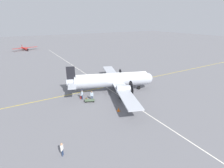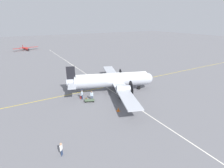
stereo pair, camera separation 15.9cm
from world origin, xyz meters
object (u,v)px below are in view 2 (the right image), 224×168
(traffic_cone, at_px, (118,109))
(suitcase_near_door, at_px, (86,99))
(airliner_main, at_px, (114,80))
(passenger_boarding, at_px, (92,95))
(ramp_agent, at_px, (82,93))
(suitcase_upright_spare, at_px, (81,97))
(crew_foreground, at_px, (61,148))
(baggage_cart, at_px, (89,100))
(light_aircraft_distant, at_px, (26,48))

(traffic_cone, bearing_deg, suitcase_near_door, -65.46)
(airliner_main, relative_size, passenger_boarding, 13.24)
(passenger_boarding, height_order, ramp_agent, ramp_agent)
(suitcase_near_door, xyz_separation_m, suitcase_upright_spare, (0.59, -1.15, 0.02))
(crew_foreground, bearing_deg, ramp_agent, 7.82)
(crew_foreground, bearing_deg, baggage_cart, 1.62)
(suitcase_upright_spare, bearing_deg, suitcase_near_door, 117.05)
(crew_foreground, distance_m, passenger_boarding, 13.92)
(suitcase_upright_spare, bearing_deg, airliner_main, 179.97)
(crew_foreground, height_order, baggage_cart, crew_foreground)
(airliner_main, distance_m, crew_foreground, 19.01)
(airliner_main, distance_m, ramp_agent, 7.13)
(suitcase_upright_spare, xyz_separation_m, baggage_cart, (-0.88, 1.93, 0.03))
(passenger_boarding, distance_m, suitcase_upright_spare, 2.33)
(crew_foreground, relative_size, baggage_cart, 0.82)
(suitcase_upright_spare, bearing_deg, passenger_boarding, 132.95)
(passenger_boarding, bearing_deg, baggage_cart, -102.07)
(traffic_cone, bearing_deg, airliner_main, -116.12)
(ramp_agent, distance_m, traffic_cone, 7.92)
(airliner_main, xyz_separation_m, baggage_cart, (6.26, 1.92, -2.20))
(airliner_main, xyz_separation_m, passenger_boarding, (5.66, 1.59, -1.37))
(airliner_main, height_order, suitcase_near_door, airliner_main)
(light_aircraft_distant, bearing_deg, baggage_cart, -9.40)
(crew_foreground, distance_m, ramp_agent, 14.21)
(airliner_main, xyz_separation_m, suitcase_near_door, (6.55, 1.14, -2.24))
(light_aircraft_distant, bearing_deg, traffic_cone, -7.62)
(suitcase_upright_spare, relative_size, light_aircraft_distant, 0.05)
(crew_foreground, height_order, ramp_agent, ramp_agent)
(airliner_main, xyz_separation_m, suitcase_upright_spare, (7.14, -0.00, -2.22))
(crew_foreground, xyz_separation_m, traffic_cone, (-10.46, -5.17, -0.70))
(light_aircraft_distant, height_order, traffic_cone, light_aircraft_distant)
(passenger_boarding, relative_size, light_aircraft_distant, 0.16)
(suitcase_near_door, height_order, light_aircraft_distant, light_aircraft_distant)
(baggage_cart, xyz_separation_m, traffic_cone, (-2.60, 5.54, 0.03))
(crew_foreground, xyz_separation_m, baggage_cart, (-7.86, -10.72, -0.72))
(passenger_boarding, bearing_deg, suitcase_near_door, -157.71)
(airliner_main, distance_m, light_aircraft_distant, 65.74)
(suitcase_near_door, height_order, suitcase_upright_spare, suitcase_upright_spare)
(ramp_agent, relative_size, light_aircraft_distant, 0.17)
(passenger_boarding, height_order, traffic_cone, passenger_boarding)
(baggage_cart, bearing_deg, suitcase_near_door, 134.48)
(airliner_main, relative_size, traffic_cone, 37.39)
(traffic_cone, bearing_deg, ramp_agent, -64.87)
(ramp_agent, xyz_separation_m, light_aircraft_distant, (3.26, -65.26, -0.30))
(passenger_boarding, xyz_separation_m, ramp_agent, (1.35, -1.24, 0.07))
(ramp_agent, height_order, light_aircraft_distant, light_aircraft_distant)
(crew_foreground, height_order, traffic_cone, crew_foreground)
(suitcase_near_door, relative_size, baggage_cart, 0.25)
(ramp_agent, bearing_deg, crew_foreground, -175.88)
(baggage_cart, bearing_deg, passenger_boarding, 53.34)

